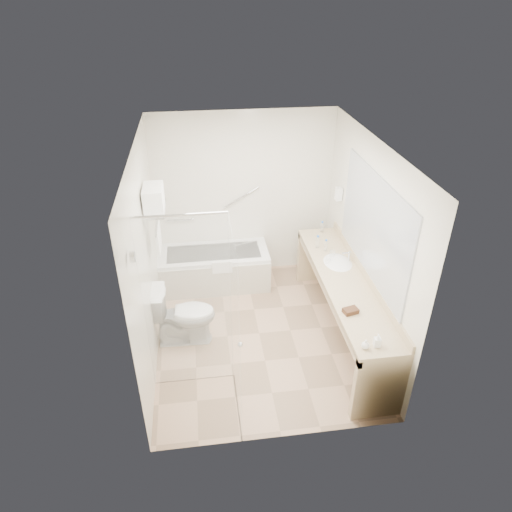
{
  "coord_description": "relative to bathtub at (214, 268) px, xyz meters",
  "views": [
    {
      "loc": [
        -0.66,
        -4.55,
        3.92
      ],
      "look_at": [
        0.0,
        0.3,
        1.0
      ],
      "focal_mm": 32.0,
      "sensor_mm": 36.0,
      "label": 1
    }
  ],
  "objects": [
    {
      "name": "shower_enclosure",
      "position": [
        -0.13,
        -2.16,
        0.79
      ],
      "size": [
        0.96,
        0.91,
        2.11
      ],
      "color": "silver",
      "rests_on": "floor"
    },
    {
      "name": "grab_bar_long",
      "position": [
        0.45,
        0.32,
        0.97
      ],
      "size": [
        0.53,
        0.03,
        0.33
      ],
      "primitive_type": "cylinder",
      "rotation": [
        0.0,
        1.05,
        0.0
      ],
      "color": "silver",
      "rests_on": "wall_back"
    },
    {
      "name": "toilet",
      "position": [
        -0.45,
        -1.22,
        0.11
      ],
      "size": [
        0.81,
        0.47,
        0.78
      ],
      "primitive_type": "imported",
      "rotation": [
        0.0,
        0.0,
        1.54
      ],
      "color": "white",
      "rests_on": "floor"
    },
    {
      "name": "wall_left",
      "position": [
        -0.8,
        -1.24,
        0.97
      ],
      "size": [
        0.1,
        3.2,
        2.5
      ],
      "primitive_type": "cube",
      "color": "silver",
      "rests_on": "ground"
    },
    {
      "name": "mirror",
      "position": [
        1.79,
        -1.39,
        1.27
      ],
      "size": [
        0.02,
        2.0,
        1.2
      ],
      "primitive_type": "cube",
      "color": "#ABB0B7",
      "rests_on": "wall_right"
    },
    {
      "name": "faucet",
      "position": [
        1.7,
        -0.99,
        0.65
      ],
      "size": [
        0.03,
        0.03,
        0.14
      ],
      "primitive_type": "cylinder",
      "color": "silver",
      "rests_on": "vanity_counter"
    },
    {
      "name": "wall_right",
      "position": [
        1.8,
        -1.24,
        0.97
      ],
      "size": [
        0.1,
        3.2,
        2.5
      ],
      "primitive_type": "cube",
      "color": "silver",
      "rests_on": "ground"
    },
    {
      "name": "wall_front",
      "position": [
        0.5,
        -2.84,
        0.97
      ],
      "size": [
        2.6,
        0.1,
        2.5
      ],
      "primitive_type": "cube",
      "color": "silver",
      "rests_on": "ground"
    },
    {
      "name": "towel_shelf",
      "position": [
        -0.67,
        -0.89,
        1.48
      ],
      "size": [
        0.24,
        0.55,
        0.81
      ],
      "color": "silver",
      "rests_on": "wall_left"
    },
    {
      "name": "vanity_counter",
      "position": [
        1.52,
        -1.39,
        0.36
      ],
      "size": [
        0.55,
        2.7,
        0.95
      ],
      "color": "#C8B085",
      "rests_on": "floor"
    },
    {
      "name": "drinking_glass_near",
      "position": [
        1.51,
        -0.87,
        0.62
      ],
      "size": [
        0.08,
        0.08,
        0.1
      ],
      "primitive_type": "cylinder",
      "rotation": [
        0.0,
        0.0,
        -0.05
      ],
      "color": "silver",
      "rests_on": "vanity_counter"
    },
    {
      "name": "grab_bar_short",
      "position": [
        -0.45,
        0.32,
        0.67
      ],
      "size": [
        0.4,
        0.03,
        0.03
      ],
      "primitive_type": "cylinder",
      "rotation": [
        0.0,
        1.57,
        0.0
      ],
      "color": "silver",
      "rests_on": "wall_back"
    },
    {
      "name": "hairdryer_unit",
      "position": [
        1.75,
        -0.19,
        1.17
      ],
      "size": [
        0.08,
        0.1,
        0.18
      ],
      "primitive_type": "cube",
      "color": "white",
      "rests_on": "wall_right"
    },
    {
      "name": "sink",
      "position": [
        1.55,
        -0.99,
        0.54
      ],
      "size": [
        0.4,
        0.52,
        0.14
      ],
      "primitive_type": "ellipsoid",
      "color": "white",
      "rests_on": "vanity_counter"
    },
    {
      "name": "bathtub",
      "position": [
        0.0,
        0.0,
        0.0
      ],
      "size": [
        1.6,
        0.73,
        0.59
      ],
      "color": "white",
      "rests_on": "floor"
    },
    {
      "name": "amenity_basket",
      "position": [
        1.39,
        -2.02,
        0.6
      ],
      "size": [
        0.18,
        0.14,
        0.05
      ],
      "primitive_type": "cube",
      "rotation": [
        0.0,
        0.0,
        0.24
      ],
      "color": "#49291A",
      "rests_on": "vanity_counter"
    },
    {
      "name": "ceiling",
      "position": [
        0.5,
        -1.24,
        2.22
      ],
      "size": [
        2.6,
        3.2,
        0.1
      ],
      "primitive_type": "cube",
      "color": "silver",
      "rests_on": "wall_back"
    },
    {
      "name": "water_bottle_right",
      "position": [
        1.48,
        -0.68,
        0.65
      ],
      "size": [
        0.05,
        0.05,
        0.17
      ],
      "rotation": [
        0.0,
        0.0,
        0.15
      ],
      "color": "silver",
      "rests_on": "vanity_counter"
    },
    {
      "name": "wall_back",
      "position": [
        0.5,
        0.36,
        0.97
      ],
      "size": [
        2.6,
        0.1,
        2.5
      ],
      "primitive_type": "cube",
      "color": "silver",
      "rests_on": "ground"
    },
    {
      "name": "floor",
      "position": [
        0.5,
        -1.24,
        -0.28
      ],
      "size": [
        3.2,
        3.2,
        0.0
      ],
      "primitive_type": "plane",
      "color": "tan",
      "rests_on": "ground"
    },
    {
      "name": "soap_bottle_b",
      "position": [
        1.36,
        -2.59,
        0.61
      ],
      "size": [
        0.12,
        0.13,
        0.08
      ],
      "primitive_type": "imported",
      "rotation": [
        0.0,
        0.0,
        -0.43
      ],
      "color": "white",
      "rests_on": "vanity_counter"
    },
    {
      "name": "drinking_glass_far",
      "position": [
        1.42,
        -1.0,
        0.62
      ],
      "size": [
        0.09,
        0.09,
        0.1
      ],
      "primitive_type": "cylinder",
      "rotation": [
        0.0,
        0.0,
        -0.19
      ],
      "color": "silver",
      "rests_on": "vanity_counter"
    },
    {
      "name": "soap_bottle_a",
      "position": [
        1.48,
        -2.57,
        0.61
      ],
      "size": [
        0.08,
        0.15,
        0.07
      ],
      "primitive_type": "imported",
      "rotation": [
        0.0,
        0.0,
        -0.12
      ],
      "color": "white",
      "rests_on": "vanity_counter"
    },
    {
      "name": "water_bottle_mid",
      "position": [
        1.39,
        -0.58,
        0.66
      ],
      "size": [
        0.06,
        0.06,
        0.18
      ],
      "rotation": [
        0.0,
        0.0,
        0.33
      ],
      "color": "silver",
      "rests_on": "vanity_counter"
    },
    {
      "name": "water_bottle_left",
      "position": [
        1.57,
        -0.14,
        0.65
      ],
      "size": [
        0.05,
        0.05,
        0.17
      ],
      "rotation": [
        0.0,
        0.0,
        -0.08
      ],
      "color": "silver",
      "rests_on": "vanity_counter"
    }
  ]
}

